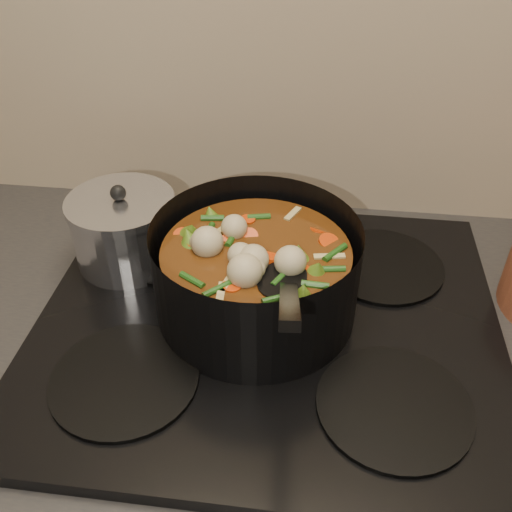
# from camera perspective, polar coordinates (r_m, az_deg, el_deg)

# --- Properties ---
(counter) EXTENTS (2.64, 0.64, 0.91)m
(counter) POSITION_cam_1_polar(r_m,az_deg,el_deg) (1.16, 0.89, -23.21)
(counter) COLOR brown
(counter) RESTS_ON ground
(stovetop) EXTENTS (0.62, 0.54, 0.03)m
(stovetop) POSITION_cam_1_polar(r_m,az_deg,el_deg) (0.78, 1.21, -6.60)
(stovetop) COLOR black
(stovetop) RESTS_ON counter
(stockpot) EXTENTS (0.30, 0.38, 0.20)m
(stockpot) POSITION_cam_1_polar(r_m,az_deg,el_deg) (0.75, 0.02, -1.84)
(stockpot) COLOR black
(stockpot) RESTS_ON stovetop
(saucepan) EXTENTS (0.16, 0.16, 0.13)m
(saucepan) POSITION_cam_1_polar(r_m,az_deg,el_deg) (0.87, -13.03, 2.59)
(saucepan) COLOR silver
(saucepan) RESTS_ON stovetop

